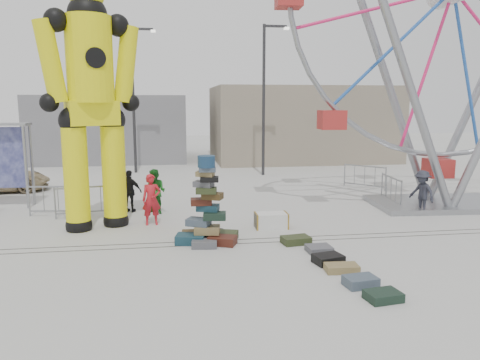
{
  "coord_description": "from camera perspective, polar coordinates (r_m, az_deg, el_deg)",
  "views": [
    {
      "loc": [
        -2.0,
        -11.98,
        3.93
      ],
      "look_at": [
        0.1,
        2.1,
        1.57
      ],
      "focal_mm": 35.0,
      "sensor_mm": 36.0,
      "label": 1
    }
  ],
  "objects": [
    {
      "name": "suitcase_tower",
      "position": [
        13.32,
        -4.05,
        -4.68
      ],
      "size": [
        1.89,
        1.57,
        2.49
      ],
      "rotation": [
        0.0,
        0.0,
        -0.26
      ],
      "color": "#193D4B",
      "rests_on": "ground"
    },
    {
      "name": "barricade_wheel_front",
      "position": [
        19.21,
        17.93,
        -1.19
      ],
      "size": [
        0.28,
        2.0,
        1.1
      ],
      "primitive_type": null,
      "rotation": [
        0.0,
        0.0,
        1.48
      ],
      "color": "gray",
      "rests_on": "ground"
    },
    {
      "name": "pedestrian_red",
      "position": [
        15.41,
        -10.74,
        -2.36
      ],
      "size": [
        0.65,
        0.47,
        1.67
      ],
      "primitive_type": "imported",
      "rotation": [
        0.0,
        0.0,
        0.13
      ],
      "color": "red",
      "rests_on": "ground"
    },
    {
      "name": "pedestrian_grey",
      "position": [
        17.83,
        21.3,
        -1.41
      ],
      "size": [
        0.9,
        1.15,
        1.57
      ],
      "primitive_type": "imported",
      "rotation": [
        0.0,
        0.0,
        -1.22
      ],
      "color": "#252731",
      "rests_on": "ground"
    },
    {
      "name": "pedestrian_green",
      "position": [
        16.94,
        -10.27,
        -1.39
      ],
      "size": [
        0.97,
        0.9,
        1.6
      ],
      "primitive_type": "imported",
      "rotation": [
        0.0,
        0.0,
        -0.48
      ],
      "color": "#175E1B",
      "rests_on": "ground"
    },
    {
      "name": "building_right",
      "position": [
        33.25,
        7.3,
        6.87
      ],
      "size": [
        12.0,
        8.0,
        5.0
      ],
      "primitive_type": "cube",
      "color": "gray",
      "rests_on": "ground"
    },
    {
      "name": "row_case_3",
      "position": [
        11.44,
        12.29,
        -10.45
      ],
      "size": [
        0.8,
        0.51,
        0.18
      ],
      "primitive_type": "cube",
      "rotation": [
        0.0,
        0.0,
        -0.07
      ],
      "color": "olive",
      "rests_on": "ground"
    },
    {
      "name": "steamer_trunk",
      "position": [
        14.91,
        3.83,
        -4.95
      ],
      "size": [
        1.03,
        0.6,
        0.48
      ],
      "primitive_type": "cube",
      "rotation": [
        0.0,
        0.0,
        -0.01
      ],
      "color": "silver",
      "rests_on": "ground"
    },
    {
      "name": "ground",
      "position": [
        12.77,
        0.97,
        -8.53
      ],
      "size": [
        90.0,
        90.0,
        0.0
      ],
      "primitive_type": "plane",
      "color": "#9E9E99",
      "rests_on": "ground"
    },
    {
      "name": "row_case_4",
      "position": [
        10.67,
        14.49,
        -11.89
      ],
      "size": [
        0.75,
        0.57,
        0.22
      ],
      "primitive_type": "cube",
      "rotation": [
        0.0,
        0.0,
        0.13
      ],
      "color": "#465565",
      "rests_on": "ground"
    },
    {
      "name": "row_case_1",
      "position": [
        12.74,
        9.62,
        -8.3
      ],
      "size": [
        0.67,
        0.59,
        0.17
      ],
      "primitive_type": "cube",
      "rotation": [
        0.0,
        0.0,
        0.05
      ],
      "color": "#585960",
      "rests_on": "ground"
    },
    {
      "name": "parked_suv",
      "position": [
        23.42,
        -27.26,
        0.13
      ],
      "size": [
        4.39,
        2.46,
        1.16
      ],
      "primitive_type": "imported",
      "rotation": [
        0.0,
        0.0,
        1.7
      ],
      "color": "tan",
      "rests_on": "ground"
    },
    {
      "name": "barricade_wheel_back",
      "position": [
        22.3,
        14.94,
        0.37
      ],
      "size": [
        1.44,
        1.53,
        1.1
      ],
      "primitive_type": null,
      "rotation": [
        0.0,
        0.0,
        -0.82
      ],
      "color": "gray",
      "rests_on": "ground"
    },
    {
      "name": "row_case_2",
      "position": [
        11.92,
        10.7,
        -9.45
      ],
      "size": [
        0.8,
        0.67,
        0.22
      ],
      "primitive_type": "cube",
      "rotation": [
        0.0,
        0.0,
        0.23
      ],
      "color": "black",
      "rests_on": "ground"
    },
    {
      "name": "building_left",
      "position": [
        34.26,
        -15.24,
        6.18
      ],
      "size": [
        10.0,
        8.0,
        4.4
      ],
      "primitive_type": "cube",
      "color": "gray",
      "rests_on": "ground"
    },
    {
      "name": "track_line_near",
      "position": [
        13.33,
        0.54,
        -7.73
      ],
      "size": [
        40.0,
        0.04,
        0.01
      ],
      "primitive_type": "cube",
      "color": "#47443F",
      "rests_on": "ground"
    },
    {
      "name": "ferris_wheel",
      "position": [
        19.39,
        24.36,
        17.44
      ],
      "size": [
        12.08,
        3.3,
        14.03
      ],
      "rotation": [
        0.0,
        0.0,
        -0.07
      ],
      "color": "gray",
      "rests_on": "ground"
    },
    {
      "name": "pedestrian_black",
      "position": [
        17.38,
        -13.29,
        -1.34
      ],
      "size": [
        0.97,
        0.64,
        1.53
      ],
      "primitive_type": "imported",
      "rotation": [
        0.0,
        0.0,
        2.82
      ],
      "color": "black",
      "rests_on": "ground"
    },
    {
      "name": "row_case_0",
      "position": [
        13.38,
        6.83,
        -7.28
      ],
      "size": [
        0.85,
        0.62,
        0.21
      ],
      "primitive_type": "cube",
      "rotation": [
        0.0,
        0.0,
        0.15
      ],
      "color": "#313C1E",
      "rests_on": "ground"
    },
    {
      "name": "row_case_5",
      "position": [
        10.1,
        17.06,
        -13.36
      ],
      "size": [
        0.76,
        0.59,
        0.19
      ],
      "primitive_type": "cube",
      "rotation": [
        0.0,
        0.0,
        0.14
      ],
      "color": "#192D22",
      "rests_on": "ground"
    },
    {
      "name": "crash_test_dummy",
      "position": [
        15.13,
        -17.66,
        9.85
      ],
      "size": [
        3.07,
        1.73,
        7.9
      ],
      "rotation": [
        0.0,
        0.0,
        0.4
      ],
      "color": "black",
      "rests_on": "ground"
    },
    {
      "name": "lamp_post_left",
      "position": [
        27.05,
        -12.71,
        10.35
      ],
      "size": [
        1.41,
        0.25,
        8.0
      ],
      "color": "#2D2D30",
      "rests_on": "ground"
    },
    {
      "name": "track_line_far",
      "position": [
        13.71,
        0.28,
        -7.24
      ],
      "size": [
        40.0,
        0.04,
        0.01
      ],
      "primitive_type": "cube",
      "color": "#47443F",
      "rests_on": "ground"
    },
    {
      "name": "lamp_post_right",
      "position": [
        25.5,
        3.12,
        10.63
      ],
      "size": [
        1.41,
        0.25,
        8.0
      ],
      "color": "#2D2D30",
      "rests_on": "ground"
    },
    {
      "name": "barricade_dummy_b",
      "position": [
        17.54,
        -21.29,
        -2.36
      ],
      "size": [
        2.0,
        0.31,
        1.1
      ],
      "primitive_type": null,
      "rotation": [
        0.0,
        0.0,
        -0.11
      ],
      "color": "gray",
      "rests_on": "ground"
    },
    {
      "name": "barricade_dummy_c",
      "position": [
        17.08,
        -18.27,
        -2.49
      ],
      "size": [
        1.98,
        0.49,
        1.1
      ],
      "primitive_type": null,
      "rotation": [
        0.0,
        0.0,
        0.2
      ],
      "color": "gray",
      "rests_on": "ground"
    }
  ]
}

